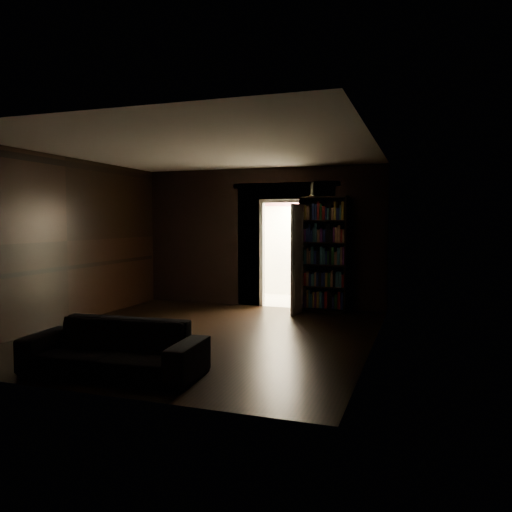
{
  "coord_description": "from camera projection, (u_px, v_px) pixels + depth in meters",
  "views": [
    {
      "loc": [
        3.16,
        -6.85,
        1.73
      ],
      "look_at": [
        0.52,
        0.9,
        1.16
      ],
      "focal_mm": 35.0,
      "sensor_mm": 36.0,
      "label": 1
    }
  ],
  "objects": [
    {
      "name": "bookshelf",
      "position": [
        323.0,
        254.0,
        9.51
      ],
      "size": [
        0.92,
        0.37,
        2.2
      ],
      "primitive_type": "cube",
      "rotation": [
        0.0,
        0.0,
        -0.05
      ],
      "color": "black",
      "rests_on": "ground"
    },
    {
      "name": "figurine",
      "position": [
        312.0,
        189.0,
        9.45
      ],
      "size": [
        0.09,
        0.09,
        0.27
      ],
      "primitive_type": "cube",
      "rotation": [
        0.0,
        0.0,
        0.03
      ],
      "color": "white",
      "rests_on": "bookshelf"
    },
    {
      "name": "kitchen_alcove",
      "position": [
        298.0,
        245.0,
        11.01
      ],
      "size": [
        2.2,
        1.8,
        2.6
      ],
      "color": "beige",
      "rests_on": "ground"
    },
    {
      "name": "bottles",
      "position": [
        324.0,
        219.0,
        10.91
      ],
      "size": [
        0.61,
        0.22,
        0.25
      ],
      "primitive_type": "cube",
      "rotation": [
        0.0,
        0.0,
        -0.25
      ],
      "color": "black",
      "rests_on": "refrigerator"
    },
    {
      "name": "refrigerator",
      "position": [
        327.0,
        262.0,
        11.07
      ],
      "size": [
        0.79,
        0.73,
        1.65
      ],
      "primitive_type": "cube",
      "rotation": [
        0.0,
        0.0,
        -0.07
      ],
      "color": "white",
      "rests_on": "ground"
    },
    {
      "name": "sofa",
      "position": [
        114.0,
        340.0,
        5.64
      ],
      "size": [
        2.09,
        0.99,
        0.79
      ],
      "primitive_type": "imported",
      "rotation": [
        0.0,
        0.0,
        0.05
      ],
      "color": "black",
      "rests_on": "ground"
    },
    {
      "name": "room_walls",
      "position": [
        230.0,
        224.0,
        8.5
      ],
      "size": [
        5.02,
        5.61,
        2.84
      ],
      "color": "black",
      "rests_on": "ground"
    },
    {
      "name": "ground",
      "position": [
        205.0,
        335.0,
        7.6
      ],
      "size": [
        5.5,
        5.5,
        0.0
      ],
      "primitive_type": "plane",
      "color": "black",
      "rests_on": "ground"
    },
    {
      "name": "door",
      "position": [
        300.0,
        259.0,
        9.41
      ],
      "size": [
        0.15,
        0.85,
        2.05
      ],
      "primitive_type": "cube",
      "rotation": [
        0.0,
        0.0,
        1.45
      ],
      "color": "white",
      "rests_on": "ground"
    }
  ]
}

